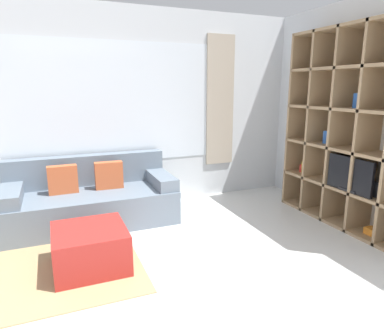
# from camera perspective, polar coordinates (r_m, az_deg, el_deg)

# --- Properties ---
(wall_back) EXTENTS (6.81, 0.11, 2.70)m
(wall_back) POSITION_cam_1_polar(r_m,az_deg,el_deg) (4.77, -14.57, 9.30)
(wall_back) COLOR silver
(wall_back) RESTS_ON ground_plane
(wall_right) EXTENTS (0.07, 4.60, 2.70)m
(wall_right) POSITION_cam_1_polar(r_m,az_deg,el_deg) (4.61, 27.43, 8.04)
(wall_right) COLOR silver
(wall_right) RESTS_ON ground_plane
(area_rug) EXTENTS (2.23, 1.61, 0.01)m
(area_rug) POSITION_cam_1_polar(r_m,az_deg,el_deg) (3.66, -27.40, -15.13)
(area_rug) COLOR tan
(area_rug) RESTS_ON ground_plane
(shelving_unit) EXTENTS (0.41, 1.97, 2.34)m
(shelving_unit) POSITION_cam_1_polar(r_m,az_deg,el_deg) (4.45, 25.69, 5.55)
(shelving_unit) COLOR silver
(shelving_unit) RESTS_ON ground_plane
(couch_main) EXTENTS (1.99, 0.90, 0.80)m
(couch_main) POSITION_cam_1_polar(r_m,az_deg,el_deg) (4.46, -16.38, -5.07)
(couch_main) COLOR slate
(couch_main) RESTS_ON ground_plane
(ottoman) EXTENTS (0.66, 0.67, 0.39)m
(ottoman) POSITION_cam_1_polar(r_m,az_deg,el_deg) (3.41, -16.59, -12.69)
(ottoman) COLOR #A82823
(ottoman) RESTS_ON ground_plane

